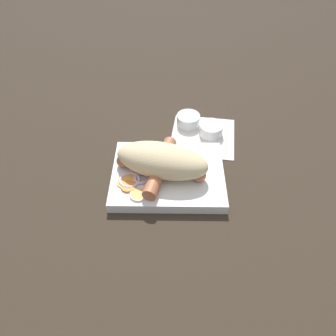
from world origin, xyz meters
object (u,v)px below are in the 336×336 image
object	(u,v)px
food_tray	(168,175)
sausage	(160,168)
bread_roll	(162,160)
condiment_cup_far	(188,121)
condiment_cup_near	(211,130)

from	to	relation	value
food_tray	sausage	distance (m)	0.03
food_tray	bread_roll	size ratio (longest dim) A/B	1.14
sausage	condiment_cup_far	distance (m)	0.19
sausage	bread_roll	bearing A→B (deg)	55.14
bread_roll	condiment_cup_far	xyz separation A→B (m)	(0.06, 0.18, -0.04)
condiment_cup_near	food_tray	bearing A→B (deg)	-124.38
bread_roll	sausage	size ratio (longest dim) A/B	1.10
condiment_cup_near	condiment_cup_far	distance (m)	0.06
food_tray	condiment_cup_near	size ratio (longest dim) A/B	4.06
sausage	condiment_cup_near	bearing A→B (deg)	52.37
sausage	condiment_cup_near	distance (m)	0.19
food_tray	bread_roll	world-z (taller)	bread_roll
food_tray	sausage	xyz separation A→B (m)	(-0.02, -0.00, 0.02)
bread_roll	sausage	world-z (taller)	bread_roll
condiment_cup_near	bread_roll	bearing A→B (deg)	-127.72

